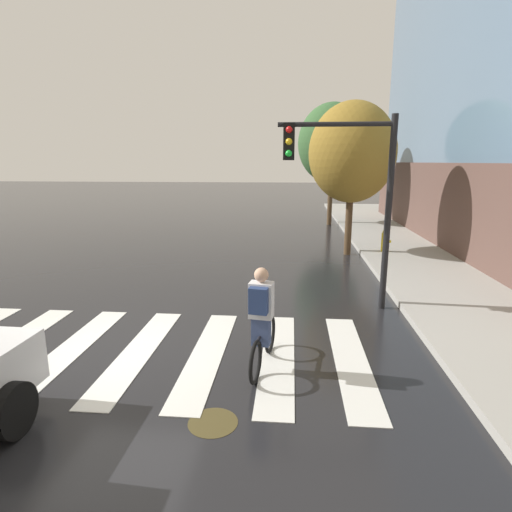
{
  "coord_description": "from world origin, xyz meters",
  "views": [
    {
      "loc": [
        3.04,
        -6.42,
        3.24
      ],
      "look_at": [
        2.22,
        2.99,
        1.07
      ],
      "focal_mm": 28.83,
      "sensor_mm": 36.0,
      "label": 1
    }
  ],
  "objects": [
    {
      "name": "street_tree_near",
      "position": [
        5.05,
        8.17,
        3.53
      ],
      "size": [
        2.94,
        2.94,
        5.24
      ],
      "color": "#4C3823",
      "rests_on": "ground"
    },
    {
      "name": "crosswalk_stripes",
      "position": [
        -0.19,
        0.0,
        0.01
      ],
      "size": [
        9.09,
        3.61,
        0.01
      ],
      "color": "silver",
      "rests_on": "ground"
    },
    {
      "name": "fire_hydrant",
      "position": [
        6.32,
        8.08,
        0.53
      ],
      "size": [
        0.33,
        0.22,
        0.78
      ],
      "color": "gold",
      "rests_on": "sidewalk"
    },
    {
      "name": "cyclist",
      "position": [
        2.61,
        -0.45,
        0.84
      ],
      "size": [
        0.39,
        1.7,
        1.69
      ],
      "color": "black",
      "rests_on": "ground"
    },
    {
      "name": "street_tree_mid",
      "position": [
        5.01,
        15.3,
        4.14
      ],
      "size": [
        3.45,
        3.45,
        6.13
      ],
      "color": "#4C3823",
      "rests_on": "ground"
    },
    {
      "name": "ground_plane",
      "position": [
        0.0,
        0.0,
        0.0
      ],
      "size": [
        120.0,
        120.0,
        0.0
      ],
      "primitive_type": "plane",
      "color": "black"
    },
    {
      "name": "manhole_cover",
      "position": [
        2.1,
        -1.87,
        0.0
      ],
      "size": [
        0.64,
        0.64,
        0.01
      ],
      "primitive_type": "cylinder",
      "color": "#473D1E",
      "rests_on": "ground"
    },
    {
      "name": "traffic_light_near",
      "position": [
        4.29,
        2.61,
        2.86
      ],
      "size": [
        2.47,
        0.28,
        4.2
      ],
      "color": "black",
      "rests_on": "ground"
    }
  ]
}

